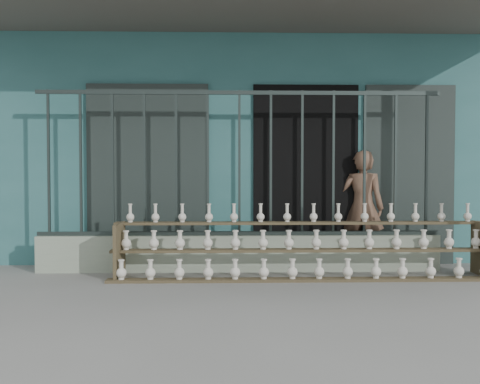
{
  "coord_description": "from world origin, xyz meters",
  "views": [
    {
      "loc": [
        -0.17,
        -5.34,
        1.22
      ],
      "look_at": [
        0.0,
        1.0,
        1.0
      ],
      "focal_mm": 40.0,
      "sensor_mm": 36.0,
      "label": 1
    }
  ],
  "objects": [
    {
      "name": "ground",
      "position": [
        0.0,
        0.0,
        0.0
      ],
      "size": [
        60.0,
        60.0,
        0.0
      ],
      "primitive_type": "plane",
      "color": "slate"
    },
    {
      "name": "workshop_building",
      "position": [
        0.0,
        4.23,
        1.62
      ],
      "size": [
        7.4,
        6.6,
        3.21
      ],
      "color": "#306565",
      "rests_on": "ground"
    },
    {
      "name": "parapet_wall",
      "position": [
        0.0,
        1.3,
        0.23
      ],
      "size": [
        5.0,
        0.2,
        0.45
      ],
      "primitive_type": "cube",
      "color": "#94A18A",
      "rests_on": "ground"
    },
    {
      "name": "security_fence",
      "position": [
        -0.0,
        1.3,
        1.35
      ],
      "size": [
        5.0,
        0.04,
        1.8
      ],
      "color": "#283330",
      "rests_on": "parapet_wall"
    },
    {
      "name": "shelf_rack",
      "position": [
        0.74,
        0.88,
        0.36
      ],
      "size": [
        4.5,
        0.68,
        0.85
      ],
      "color": "brown",
      "rests_on": "ground"
    },
    {
      "name": "elderly_woman",
      "position": [
        1.65,
        1.7,
        0.76
      ],
      "size": [
        0.65,
        0.54,
        1.53
      ],
      "primitive_type": "imported",
      "rotation": [
        0.0,
        0.0,
        2.79
      ],
      "color": "brown",
      "rests_on": "ground"
    }
  ]
}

